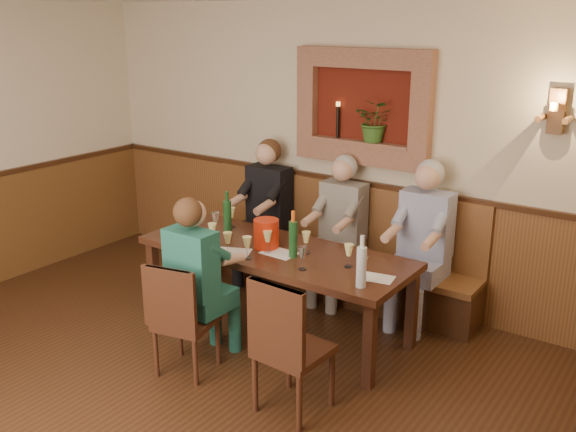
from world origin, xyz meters
name	(u,v)px	position (x,y,z in m)	size (l,w,h in m)	color
room_shell	(85,155)	(0.00, 0.00, 1.89)	(6.04, 6.04, 2.82)	beige
wainscoting	(104,356)	(0.00, 0.00, 0.59)	(6.02, 6.02, 1.15)	brown
wall_niche	(366,112)	(0.24, 2.94, 1.81)	(1.36, 0.30, 1.06)	#54160C
wall_sconce	(556,113)	(1.90, 2.93, 1.94)	(0.25, 0.20, 0.35)	brown
dining_table	(275,257)	(0.00, 1.85, 0.68)	(2.40, 0.90, 0.75)	#3A1C11
bench	(331,262)	(0.00, 2.79, 0.33)	(3.00, 0.45, 1.11)	#381E0F
chair_near_left	(186,340)	(-0.15, 0.87, 0.27)	(0.48, 0.48, 0.91)	#3A1C11
chair_near_right	(292,372)	(0.82, 0.92, 0.29)	(0.47, 0.47, 1.01)	#3A1C11
person_bench_left	(264,224)	(-0.75, 2.69, 0.61)	(0.44, 0.54, 1.48)	black
person_bench_mid	(338,242)	(0.13, 2.69, 0.59)	(0.42, 0.51, 1.42)	#544F4D
person_bench_right	(420,258)	(0.97, 2.69, 0.62)	(0.44, 0.55, 1.48)	navy
person_chair_front	(201,295)	(-0.15, 1.07, 0.57)	(0.40, 0.49, 1.38)	#1A505D
spittoon_bucket	(266,234)	(-0.09, 1.84, 0.87)	(0.22, 0.22, 0.25)	red
wine_bottle_green_a	(293,238)	(0.23, 1.78, 0.91)	(0.08, 0.08, 0.40)	#19471E
wine_bottle_green_b	(227,217)	(-0.58, 1.92, 0.92)	(0.08, 0.08, 0.40)	#19471E
water_bottle	(361,266)	(0.99, 1.56, 0.91)	(0.10, 0.10, 0.40)	silver
tasting_sheet_a	(194,234)	(-0.83, 1.73, 0.75)	(0.31, 0.22, 0.00)	white
tasting_sheet_b	(280,253)	(0.09, 1.79, 0.75)	(0.29, 0.21, 0.00)	white
tasting_sheet_c	(377,278)	(1.01, 1.78, 0.75)	(0.25, 0.18, 0.00)	white
tasting_sheet_d	(231,252)	(-0.25, 1.57, 0.75)	(0.31, 0.22, 0.00)	white
wine_glass_0	(183,226)	(-0.88, 1.64, 0.85)	(0.08, 0.08, 0.19)	#FEFA98
wine_glass_1	(216,223)	(-0.70, 1.89, 0.85)	(0.08, 0.08, 0.19)	white
wine_glass_2	(213,234)	(-0.51, 1.63, 0.85)	(0.08, 0.08, 0.19)	#FEFA98
wine_glass_3	(260,229)	(-0.26, 1.98, 0.85)	(0.08, 0.08, 0.19)	white
wine_glass_4	(268,242)	(0.00, 1.74, 0.85)	(0.08, 0.08, 0.19)	#FEFA98
wine_glass_5	(306,243)	(0.27, 1.91, 0.85)	(0.08, 0.08, 0.19)	#FEFA98
wine_glass_6	(303,258)	(0.45, 1.60, 0.85)	(0.08, 0.08, 0.19)	white
wine_glass_7	(349,256)	(0.72, 1.85, 0.85)	(0.08, 0.08, 0.19)	#FEFA98
wine_glass_8	(363,267)	(0.93, 1.70, 0.85)	(0.08, 0.08, 0.19)	white
wine_glass_9	(228,243)	(-0.25, 1.52, 0.85)	(0.08, 0.08, 0.19)	#FEFA98
wine_glass_10	(231,218)	(-0.68, 2.09, 0.85)	(0.08, 0.08, 0.19)	#FEFA98
wine_glass_11	(247,248)	(-0.05, 1.53, 0.85)	(0.08, 0.08, 0.19)	#FEFA98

